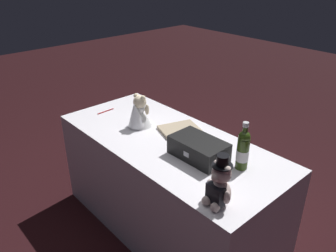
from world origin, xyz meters
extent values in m
plane|color=black|center=(0.00, 0.00, 0.00)|extent=(12.00, 12.00, 0.00)
cube|color=white|center=(0.00, 0.00, 0.37)|extent=(1.64, 0.73, 0.74)
ellipsoid|color=beige|center=(0.65, -0.25, 0.81)|extent=(0.11, 0.10, 0.14)
cube|color=black|center=(0.65, -0.28, 0.81)|extent=(0.10, 0.05, 0.10)
sphere|color=beige|center=(0.65, -0.25, 0.92)|extent=(0.10, 0.10, 0.10)
sphere|color=beige|center=(0.65, -0.29, 0.91)|extent=(0.04, 0.04, 0.04)
sphere|color=beige|center=(0.62, -0.24, 0.96)|extent=(0.04, 0.04, 0.04)
sphere|color=beige|center=(0.68, -0.25, 0.96)|extent=(0.04, 0.04, 0.04)
ellipsoid|color=beige|center=(0.59, -0.25, 0.82)|extent=(0.03, 0.03, 0.07)
ellipsoid|color=beige|center=(0.71, -0.26, 0.82)|extent=(0.03, 0.03, 0.07)
sphere|color=beige|center=(0.62, -0.30, 0.77)|extent=(0.05, 0.05, 0.05)
sphere|color=beige|center=(0.68, -0.31, 0.77)|extent=(0.05, 0.05, 0.05)
cylinder|color=black|center=(0.65, -0.25, 0.96)|extent=(0.10, 0.10, 0.01)
cylinder|color=black|center=(0.65, -0.25, 0.99)|extent=(0.06, 0.06, 0.05)
cone|color=white|center=(-0.29, -0.01, 0.81)|extent=(0.17, 0.17, 0.14)
ellipsoid|color=white|center=(-0.29, -0.01, 0.88)|extent=(0.08, 0.07, 0.06)
sphere|color=beige|center=(-0.29, -0.01, 0.93)|extent=(0.09, 0.09, 0.09)
sphere|color=beige|center=(-0.30, 0.03, 0.92)|extent=(0.04, 0.04, 0.04)
sphere|color=beige|center=(-0.26, 0.00, 0.96)|extent=(0.04, 0.04, 0.04)
sphere|color=beige|center=(-0.32, -0.01, 0.96)|extent=(0.04, 0.04, 0.04)
ellipsoid|color=beige|center=(-0.25, 0.03, 0.87)|extent=(0.03, 0.03, 0.08)
ellipsoid|color=beige|center=(-0.34, 0.00, 0.87)|extent=(0.03, 0.03, 0.08)
cone|color=white|center=(-0.28, -0.06, 0.85)|extent=(0.16, 0.17, 0.19)
cylinder|color=#2B4112|center=(0.53, 0.09, 0.84)|extent=(0.07, 0.07, 0.19)
sphere|color=#2B4112|center=(0.53, 0.09, 0.94)|extent=(0.07, 0.07, 0.07)
cylinder|color=#2B4112|center=(0.53, 0.09, 0.99)|extent=(0.03, 0.03, 0.08)
cylinder|color=silver|center=(0.53, 0.09, 1.02)|extent=(0.03, 0.03, 0.03)
cylinder|color=silver|center=(0.53, 0.09, 0.83)|extent=(0.07, 0.07, 0.07)
cylinder|color=maroon|center=(-0.66, -0.06, 0.75)|extent=(0.02, 0.15, 0.01)
cone|color=silver|center=(-0.67, 0.01, 0.75)|extent=(0.01, 0.01, 0.01)
cube|color=black|center=(0.29, -0.01, 0.80)|extent=(0.34, 0.21, 0.12)
cube|color=#B7B7BF|center=(0.28, -0.11, 0.80)|extent=(0.04, 0.01, 0.03)
cube|color=tan|center=(-0.04, 0.14, 0.75)|extent=(0.27, 0.31, 0.02)
camera|label=1|loc=(1.47, -1.31, 1.83)|focal=36.14mm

